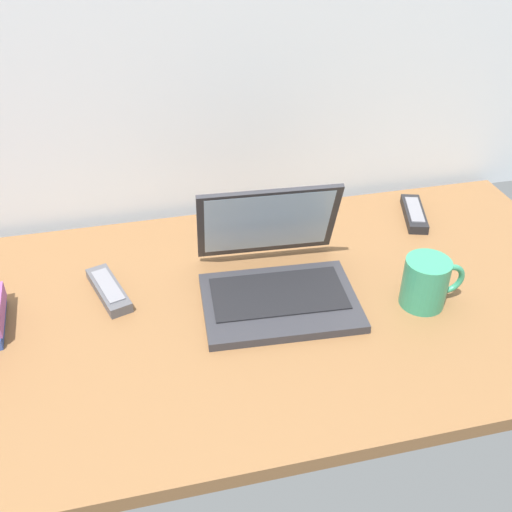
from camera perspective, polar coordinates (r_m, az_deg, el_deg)
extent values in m
cube|color=brown|center=(1.20, -2.14, -5.56)|extent=(1.60, 0.76, 0.03)
cube|color=#2D2D33|center=(1.19, 2.33, -4.52)|extent=(0.32, 0.24, 0.02)
cube|color=black|center=(1.19, 2.21, -3.68)|extent=(0.28, 0.16, 0.00)
cube|color=#2D2D33|center=(1.25, 1.13, 3.34)|extent=(0.30, 0.10, 0.19)
cube|color=#A5C6EA|center=(1.24, 1.18, 3.29)|extent=(0.27, 0.08, 0.17)
cylinder|color=#338C66|center=(1.22, 16.10, -2.50)|extent=(0.09, 0.09, 0.10)
torus|color=#338C66|center=(1.24, 18.19, -2.15)|extent=(0.07, 0.01, 0.07)
cylinder|color=brown|center=(1.19, 16.45, -0.73)|extent=(0.08, 0.08, 0.00)
cube|color=#4C4C51|center=(1.25, -14.12, -3.23)|extent=(0.09, 0.17, 0.02)
cube|color=slate|center=(1.25, -14.20, -2.78)|extent=(0.07, 0.12, 0.00)
cube|color=black|center=(1.52, 15.11, 3.99)|extent=(0.09, 0.17, 0.02)
cube|color=slate|center=(1.52, 15.18, 4.39)|extent=(0.07, 0.12, 0.00)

